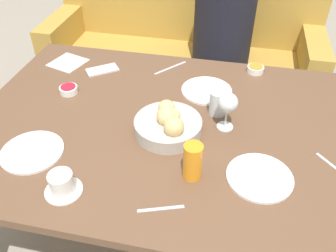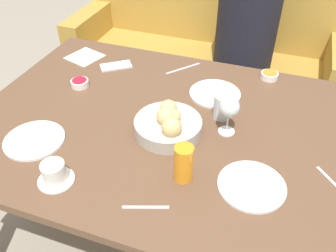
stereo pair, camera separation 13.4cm
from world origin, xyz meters
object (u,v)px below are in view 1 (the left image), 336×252
(plate_far_center, at_px, (207,91))
(juice_glass, at_px, (193,161))
(couch, at_px, (183,63))
(bread_basket, at_px, (168,124))
(wine_glass, at_px, (228,104))
(jam_bowl_honey, at_px, (255,69))
(napkin, at_px, (68,63))
(plate_near_left, at_px, (32,152))
(jam_bowl_berry, at_px, (69,90))
(cell_phone, at_px, (102,70))
(spoon_coffee, at_px, (161,209))
(seated_person, at_px, (221,53))
(coffee_cup, at_px, (62,184))
(water_tumbler, at_px, (218,103))
(plate_near_right, at_px, (260,177))
(knife_silver, at_px, (170,68))

(plate_far_center, height_order, juice_glass, juice_glass)
(couch, bearing_deg, bread_basket, -82.59)
(juice_glass, distance_m, wine_glass, 0.30)
(plate_far_center, relative_size, jam_bowl_honey, 2.82)
(bread_basket, bearing_deg, napkin, 145.18)
(bread_basket, distance_m, napkin, 0.74)
(plate_near_left, distance_m, jam_bowl_berry, 0.39)
(jam_bowl_berry, relative_size, cell_phone, 0.48)
(plate_far_center, distance_m, spoon_coffee, 0.67)
(wine_glass, distance_m, cell_phone, 0.70)
(juice_glass, relative_size, wine_glass, 0.86)
(plate_far_center, bearing_deg, seated_person, 89.66)
(seated_person, xyz_separation_m, coffee_cup, (-0.38, -1.47, 0.25))
(juice_glass, relative_size, coffee_cup, 1.11)
(juice_glass, distance_m, jam_bowl_berry, 0.72)
(bread_basket, xyz_separation_m, plate_near_left, (-0.45, -0.21, -0.04))
(plate_far_center, height_order, water_tumbler, water_tumbler)
(plate_near_right, bearing_deg, knife_silver, 124.07)
(plate_far_center, bearing_deg, knife_silver, 139.84)
(plate_near_right, bearing_deg, plate_far_center, 116.45)
(seated_person, xyz_separation_m, bread_basket, (-0.11, -1.11, 0.26))
(plate_far_center, xyz_separation_m, napkin, (-0.71, 0.11, -0.00))
(jam_bowl_berry, bearing_deg, plate_far_center, 12.98)
(coffee_cup, xyz_separation_m, cell_phone, (-0.15, 0.74, -0.03))
(plate_near_right, xyz_separation_m, jam_bowl_honey, (-0.03, 0.70, 0.01))
(napkin, bearing_deg, jam_bowl_berry, -64.40)
(wine_glass, bearing_deg, coffee_cup, -137.60)
(water_tumbler, bearing_deg, jam_bowl_honey, 68.46)
(plate_far_center, distance_m, knife_silver, 0.26)
(bread_basket, height_order, juice_glass, juice_glass)
(seated_person, height_order, jam_bowl_honey, seated_person)
(couch, xyz_separation_m, seated_person, (0.28, -0.15, 0.19))
(cell_phone, bearing_deg, bread_basket, -43.28)
(plate_far_center, bearing_deg, plate_near_right, -63.55)
(spoon_coffee, bearing_deg, napkin, 130.18)
(couch, height_order, wine_glass, couch)
(plate_far_center, xyz_separation_m, knife_silver, (-0.20, 0.17, -0.00))
(napkin, bearing_deg, coffee_cup, -66.38)
(plate_far_center, bearing_deg, jam_bowl_honey, 46.43)
(water_tumbler, xyz_separation_m, jam_bowl_berry, (-0.66, 0.01, -0.04))
(plate_near_left, bearing_deg, plate_far_center, 43.17)
(wine_glass, bearing_deg, plate_far_center, 113.50)
(plate_far_center, relative_size, cell_phone, 1.36)
(napkin, bearing_deg, bread_basket, -34.82)
(bread_basket, xyz_separation_m, wine_glass, (0.21, 0.08, 0.07))
(plate_far_center, relative_size, juice_glass, 1.67)
(water_tumbler, height_order, knife_silver, water_tumbler)
(plate_near_left, distance_m, cell_phone, 0.60)
(seated_person, bearing_deg, napkin, -136.00)
(seated_person, height_order, spoon_coffee, seated_person)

